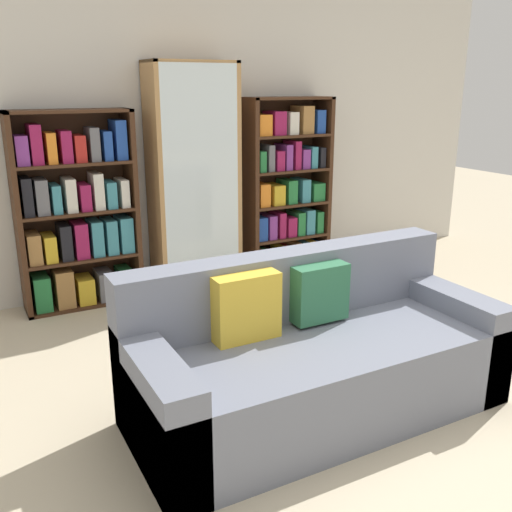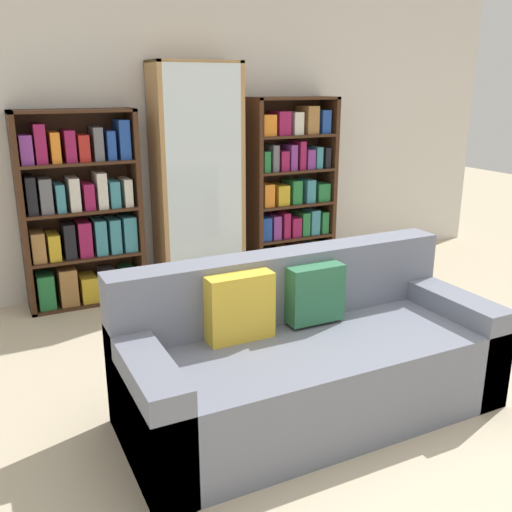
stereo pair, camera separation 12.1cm
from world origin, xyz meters
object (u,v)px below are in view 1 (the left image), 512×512
Objects in this scene: bookshelf_right at (286,191)px; wine_bottle at (281,275)px; couch at (314,359)px; display_cabinet at (194,180)px; bookshelf_left at (77,216)px.

wine_bottle is (-0.37, -0.55, -0.62)m from bookshelf_right.
couch is 1.25× the size of bookshelf_right.
display_cabinet reaches higher than couch.
wine_bottle is at bearing -19.14° from bookshelf_left.
bookshelf_left is at bearing 109.23° from couch.
bookshelf_right is 4.22× the size of wine_bottle.
display_cabinet reaches higher than bookshelf_right.
couch is at bearing -117.42° from bookshelf_right.
bookshelf_right is at bearing -0.00° from bookshelf_left.
display_cabinet is at bearing -179.04° from bookshelf_right.
couch is at bearing -95.58° from display_cabinet.
display_cabinet is at bearing 84.42° from couch.
bookshelf_right reaches higher than wine_bottle.
couch is 1.88m from wine_bottle.
couch is 1.30× the size of bookshelf_left.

